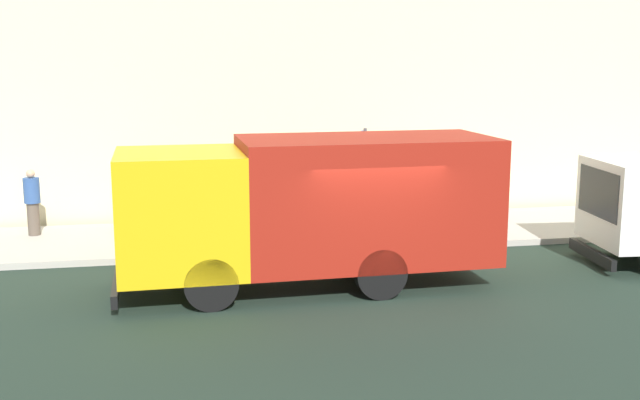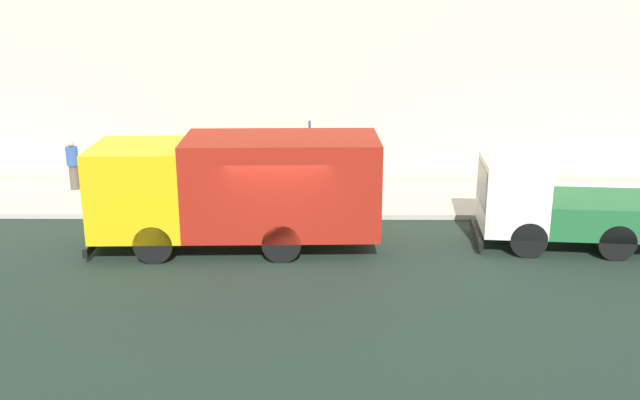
# 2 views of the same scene
# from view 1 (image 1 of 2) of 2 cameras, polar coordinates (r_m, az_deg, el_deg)

# --- Properties ---
(ground) EXTENTS (80.00, 80.00, 0.00)m
(ground) POSITION_cam_1_polar(r_m,az_deg,el_deg) (14.88, 3.87, -6.91)
(ground) COLOR #1F2E25
(sidewalk) EXTENTS (3.75, 30.00, 0.15)m
(sidewalk) POSITION_cam_1_polar(r_m,az_deg,el_deg) (19.46, 0.29, -2.49)
(sidewalk) COLOR #B4AFA5
(sidewalk) RESTS_ON ground
(building_facade) EXTENTS (0.50, 30.00, 10.47)m
(building_facade) POSITION_cam_1_polar(r_m,az_deg,el_deg) (21.31, -0.94, 12.61)
(building_facade) COLOR beige
(building_facade) RESTS_ON ground
(large_utility_truck) EXTENTS (2.66, 7.42, 2.93)m
(large_utility_truck) POSITION_cam_1_polar(r_m,az_deg,el_deg) (14.93, -0.74, -0.32)
(large_utility_truck) COLOR gold
(large_utility_truck) RESTS_ON ground
(pedestrian_walking) EXTENTS (0.46, 0.46, 1.65)m
(pedestrian_walking) POSITION_cam_1_polar(r_m,az_deg,el_deg) (19.95, -14.06, 0.26)
(pedestrian_walking) COLOR brown
(pedestrian_walking) RESTS_ON sidewalk
(pedestrian_standing) EXTENTS (0.53, 0.53, 1.63)m
(pedestrian_standing) POSITION_cam_1_polar(r_m,az_deg,el_deg) (20.07, -20.55, -0.08)
(pedestrian_standing) COLOR brown
(pedestrian_standing) RESTS_ON sidewalk
(traffic_cone_orange) EXTENTS (0.48, 0.48, 0.69)m
(traffic_cone_orange) POSITION_cam_1_polar(r_m,az_deg,el_deg) (17.83, -12.10, -2.55)
(traffic_cone_orange) COLOR orange
(traffic_cone_orange) RESTS_ON sidewalk
(street_sign_post) EXTENTS (0.44, 0.08, 2.70)m
(street_sign_post) POSITION_cam_1_polar(r_m,az_deg,el_deg) (17.95, 3.32, 1.79)
(street_sign_post) COLOR #4C5156
(street_sign_post) RESTS_ON sidewalk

